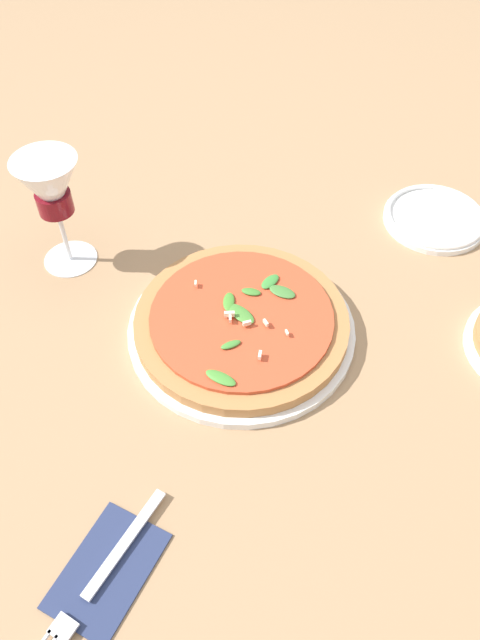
{
  "coord_description": "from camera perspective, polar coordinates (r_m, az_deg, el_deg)",
  "views": [
    {
      "loc": [
        0.48,
        0.3,
        0.68
      ],
      "look_at": [
        0.0,
        0.02,
        0.03
      ],
      "focal_mm": 35.0,
      "sensor_mm": 36.0,
      "label": 1
    }
  ],
  "objects": [
    {
      "name": "ground_plane",
      "position": [
        0.88,
        -1.04,
        -0.56
      ],
      "size": [
        6.0,
        6.0,
        0.0
      ],
      "primitive_type": "plane",
      "color": "#9E7A56"
    },
    {
      "name": "fork",
      "position": [
        0.72,
        -12.54,
        -21.81
      ],
      "size": [
        0.22,
        0.02,
        0.0
      ],
      "rotation": [
        0.0,
        0.0,
        -0.0
      ],
      "color": "silver",
      "rests_on": "ground_plane"
    },
    {
      "name": "napkin",
      "position": [
        0.73,
        -12.05,
        -21.45
      ],
      "size": [
        0.13,
        0.09,
        0.01
      ],
      "rotation": [
        0.0,
        0.0,
        0.06
      ],
      "color": "navy",
      "rests_on": "ground_plane"
    },
    {
      "name": "wine_glass",
      "position": [
        0.93,
        -16.84,
        11.16
      ],
      "size": [
        0.09,
        0.09,
        0.18
      ],
      "color": "white",
      "rests_on": "ground_plane"
    },
    {
      "name": "side_plate_white",
      "position": [
        1.09,
        17.39,
        8.91
      ],
      "size": [
        0.17,
        0.17,
        0.02
      ],
      "color": "white",
      "rests_on": "ground_plane"
    },
    {
      "name": "pizza_arugula_main",
      "position": [
        0.86,
        0.01,
        -0.56
      ],
      "size": [
        0.32,
        0.32,
        0.05
      ],
      "color": "white",
      "rests_on": "ground_plane"
    }
  ]
}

